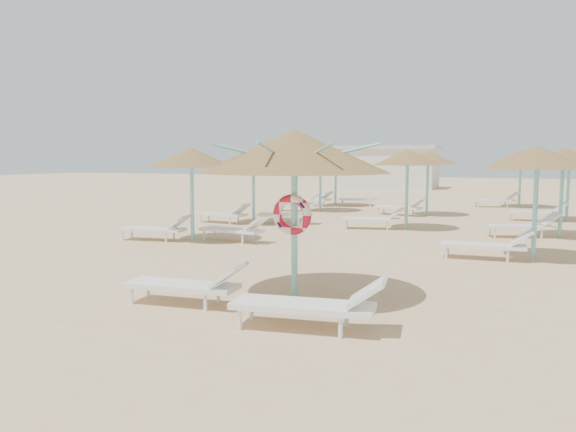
% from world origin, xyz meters
% --- Properties ---
extents(ground, '(120.00, 120.00, 0.00)m').
position_xyz_m(ground, '(0.00, 0.00, 0.00)').
color(ground, tan).
rests_on(ground, ground).
extents(main_palapa, '(3.16, 3.16, 2.84)m').
position_xyz_m(main_palapa, '(0.39, 0.15, 2.46)').
color(main_palapa, '#79CFD1').
rests_on(main_palapa, ground).
extents(lounger_main_a, '(2.03, 0.76, 0.72)m').
position_xyz_m(lounger_main_a, '(-1.01, -0.92, 0.34)').
color(lounger_main_a, white).
rests_on(lounger_main_a, ground).
extents(lounger_main_b, '(2.20, 0.92, 0.77)m').
position_xyz_m(lounger_main_b, '(1.28, -1.40, 0.37)').
color(lounger_main_b, white).
rests_on(lounger_main_b, ground).
extents(palapa_field, '(18.40, 18.38, 2.70)m').
position_xyz_m(palapa_field, '(1.51, 11.80, 2.29)').
color(palapa_field, '#79CFD1').
rests_on(palapa_field, ground).
extents(service_hut, '(8.40, 4.40, 3.25)m').
position_xyz_m(service_hut, '(-6.00, 35.00, 1.64)').
color(service_hut, silver).
rests_on(service_hut, ground).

